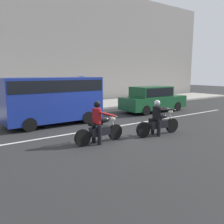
{
  "coord_description": "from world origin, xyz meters",
  "views": [
    {
      "loc": [
        -5.94,
        -8.14,
        2.6
      ],
      "look_at": [
        -0.23,
        -0.14,
        0.96
      ],
      "focal_mm": 37.43,
      "sensor_mm": 36.0,
      "label": 1
    }
  ],
  "objects_px": {
    "parked_van_cobalt_blue": "(53,97)",
    "street_sign_post": "(82,88)",
    "motorcycle_with_rider_black_leather": "(158,120)",
    "motorcycle_with_rider_crimson": "(99,126)",
    "parked_sedan_forest_green": "(153,99)"
  },
  "relations": [
    {
      "from": "parked_van_cobalt_blue",
      "to": "street_sign_post",
      "type": "height_order",
      "value": "street_sign_post"
    },
    {
      "from": "parked_van_cobalt_blue",
      "to": "street_sign_post",
      "type": "distance_m",
      "value": 5.63
    },
    {
      "from": "parked_sedan_forest_green",
      "to": "street_sign_post",
      "type": "relative_size",
      "value": 2.09
    },
    {
      "from": "motorcycle_with_rider_black_leather",
      "to": "motorcycle_with_rider_crimson",
      "type": "bearing_deg",
      "value": 170.09
    },
    {
      "from": "motorcycle_with_rider_crimson",
      "to": "parked_van_cobalt_blue",
      "type": "bearing_deg",
      "value": 92.1
    },
    {
      "from": "motorcycle_with_rider_black_leather",
      "to": "parked_van_cobalt_blue",
      "type": "distance_m",
      "value": 5.44
    },
    {
      "from": "motorcycle_with_rider_black_leather",
      "to": "street_sign_post",
      "type": "relative_size",
      "value": 0.98
    },
    {
      "from": "motorcycle_with_rider_crimson",
      "to": "parked_sedan_forest_green",
      "type": "relative_size",
      "value": 0.44
    },
    {
      "from": "parked_sedan_forest_green",
      "to": "street_sign_post",
      "type": "height_order",
      "value": "street_sign_post"
    },
    {
      "from": "parked_sedan_forest_green",
      "to": "street_sign_post",
      "type": "bearing_deg",
      "value": 127.0
    },
    {
      "from": "parked_van_cobalt_blue",
      "to": "street_sign_post",
      "type": "bearing_deg",
      "value": 46.96
    },
    {
      "from": "motorcycle_with_rider_crimson",
      "to": "street_sign_post",
      "type": "xyz_separation_m",
      "value": [
        3.69,
        8.24,
        0.88
      ]
    },
    {
      "from": "motorcycle_with_rider_black_leather",
      "to": "street_sign_post",
      "type": "bearing_deg",
      "value": 83.3
    },
    {
      "from": "parked_sedan_forest_green",
      "to": "street_sign_post",
      "type": "xyz_separation_m",
      "value": [
        -3.18,
        4.22,
        0.65
      ]
    },
    {
      "from": "motorcycle_with_rider_black_leather",
      "to": "motorcycle_with_rider_crimson",
      "type": "height_order",
      "value": "motorcycle_with_rider_crimson"
    }
  ]
}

